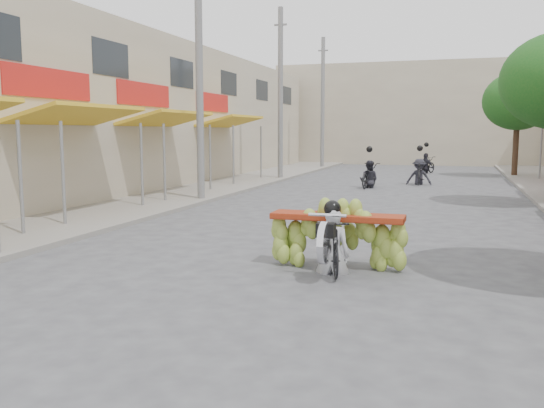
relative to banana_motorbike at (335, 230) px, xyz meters
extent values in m
plane|color=#545559|center=(-0.69, -4.03, -0.68)|extent=(120.00, 120.00, 0.00)
cube|color=gray|center=(-7.69, 10.97, -0.62)|extent=(4.00, 60.00, 0.12)
cube|color=#B5A88F|center=(-12.69, 9.97, 2.32)|extent=(8.00, 40.00, 6.00)
cylinder|color=slate|center=(-6.99, 0.77, 0.59)|extent=(0.08, 0.08, 2.55)
cube|color=gold|center=(-7.81, 3.97, 2.07)|extent=(1.77, 4.00, 0.53)
cylinder|color=slate|center=(-6.99, 2.17, 0.59)|extent=(0.08, 0.08, 2.55)
cylinder|color=slate|center=(-6.99, 5.77, 0.59)|extent=(0.08, 0.08, 2.55)
cube|color=red|center=(-8.69, 3.97, 2.92)|extent=(0.10, 3.50, 0.80)
cube|color=gold|center=(-7.81, 8.97, 2.07)|extent=(1.77, 4.00, 0.53)
cylinder|color=slate|center=(-6.99, 7.17, 0.59)|extent=(0.08, 0.08, 2.55)
cylinder|color=slate|center=(-6.99, 10.77, 0.59)|extent=(0.08, 0.08, 2.55)
cube|color=red|center=(-8.69, 8.97, 2.92)|extent=(0.10, 3.50, 0.80)
cube|color=gold|center=(-7.81, 14.97, 2.07)|extent=(1.77, 4.00, 0.53)
cylinder|color=slate|center=(-6.99, 13.17, 0.59)|extent=(0.08, 0.08, 2.55)
cylinder|color=slate|center=(-6.99, 16.77, 0.59)|extent=(0.08, 0.08, 2.55)
cube|color=red|center=(-8.69, 14.97, 2.92)|extent=(0.10, 3.50, 0.80)
cube|color=#1E2328|center=(-8.71, 6.97, 3.92)|extent=(0.08, 2.00, 1.10)
cube|color=#1E2328|center=(-8.71, 11.97, 3.92)|extent=(0.08, 2.00, 1.10)
cube|color=#1E2328|center=(-8.71, 16.97, 3.92)|extent=(0.08, 2.00, 1.10)
cube|color=#1E2328|center=(-8.71, 21.97, 3.92)|extent=(0.08, 2.00, 1.10)
cube|color=#1E2328|center=(-8.71, 26.97, 3.92)|extent=(0.08, 2.00, 1.10)
cylinder|color=slate|center=(5.61, 19.87, 0.59)|extent=(0.08, 0.08, 2.55)
cube|color=#B5A88F|center=(-0.69, 33.97, 2.82)|extent=(20.00, 6.00, 7.00)
cylinder|color=slate|center=(-6.09, 7.97, 3.32)|extent=(0.24, 0.24, 8.00)
cylinder|color=slate|center=(-6.09, 16.97, 3.32)|extent=(0.24, 0.24, 8.00)
cube|color=slate|center=(-6.09, 16.97, 6.52)|extent=(0.60, 0.08, 0.08)
cylinder|color=slate|center=(-6.09, 25.97, 3.32)|extent=(0.24, 0.24, 8.00)
cube|color=slate|center=(-6.09, 25.97, 6.52)|extent=(0.60, 0.08, 0.08)
cylinder|color=#3A2719|center=(4.71, 21.97, 0.92)|extent=(0.28, 0.28, 3.20)
ellipsoid|color=#1E5418|center=(4.71, 21.97, 3.12)|extent=(3.40, 3.40, 2.90)
imported|color=black|center=(0.00, -0.14, -0.22)|extent=(0.90, 1.65, 0.93)
cylinder|color=silver|center=(0.00, -0.79, -0.06)|extent=(0.10, 0.66, 0.66)
cube|color=black|center=(0.00, -0.69, 0.12)|extent=(0.28, 0.22, 0.22)
cylinder|color=silver|center=(0.00, -0.59, 0.34)|extent=(0.60, 0.05, 0.05)
cube|color=maroon|center=(0.00, 0.21, 0.20)|extent=(2.23, 0.55, 0.10)
imported|color=silver|center=(0.00, -0.19, 0.42)|extent=(0.58, 0.43, 1.60)
sphere|color=black|center=(0.00, -0.22, 1.19)|extent=(0.28, 0.28, 0.28)
imported|color=black|center=(-1.50, 14.37, -0.18)|extent=(0.88, 1.84, 1.00)
imported|color=#28272F|center=(-1.50, 14.37, 0.44)|extent=(0.85, 0.58, 1.65)
sphere|color=black|center=(-1.50, 14.37, 0.90)|extent=(0.26, 0.26, 0.26)
imported|color=black|center=(0.39, 16.38, -0.16)|extent=(0.59, 1.82, 1.05)
imported|color=#28272F|center=(0.39, 16.38, 0.44)|extent=(1.08, 0.60, 1.65)
sphere|color=black|center=(0.39, 16.38, 0.90)|extent=(0.26, 0.26, 0.26)
imported|color=black|center=(0.32, 23.45, -0.22)|extent=(1.30, 1.74, 0.92)
imported|color=#28272F|center=(0.32, 23.45, 0.44)|extent=(1.11, 0.93, 1.65)
sphere|color=black|center=(0.32, 23.45, 0.90)|extent=(0.26, 0.26, 0.26)
camera|label=1|loc=(1.86, -9.27, 1.63)|focal=38.00mm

